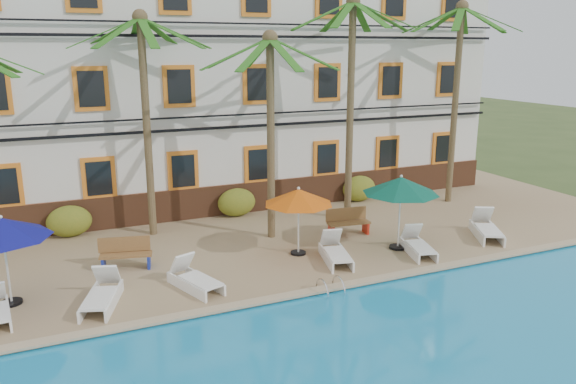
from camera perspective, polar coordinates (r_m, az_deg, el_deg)
name	(u,v)px	position (r m, az deg, el deg)	size (l,w,h in m)	color
ground	(297,288)	(16.08, 0.94, -9.75)	(100.00, 100.00, 0.00)	#384C23
pool_deck	(239,232)	(20.38, -4.95, -4.12)	(30.00, 12.00, 0.25)	tan
pool_coping	(311,291)	(15.23, 2.38, -10.06)	(30.00, 0.35, 0.06)	tan
hotel_building	(198,78)	(24.13, -9.15, 11.36)	(25.40, 6.44, 10.22)	silver
palm_b	(145,93)	(19.37, -14.35, 9.74)	(4.61, 4.61, 7.55)	brown
palm_c	(270,105)	(18.55, -1.79, 8.82)	(4.61, 4.61, 6.90)	brown
palm_d	(351,79)	(20.74, 6.43, 11.38)	(4.61, 4.61, 8.18)	brown
palm_e	(457,76)	(24.11, 16.81, 11.26)	(4.61, 4.61, 8.16)	brown
shrub_left	(69,221)	(20.75, -21.34, -2.79)	(1.50, 0.90, 1.10)	#1C5017
shrub_mid	(237,202)	(21.77, -5.24, -1.05)	(1.50, 0.90, 1.10)	#1C5017
shrub_right	(359,189)	(24.00, 7.23, 0.35)	(1.50, 0.90, 1.10)	#1C5017
umbrella_blue	(2,229)	(15.55, -27.06, -3.34)	(2.36, 2.36, 2.37)	black
umbrella_red	(298,197)	(17.34, 1.07, -0.52)	(2.19, 2.19, 2.20)	black
umbrella_green	(401,186)	(18.13, 11.39, 0.62)	(2.46, 2.46, 2.46)	black
lounger_b	(102,294)	(15.16, -18.39, -9.85)	(1.29, 2.05, 0.91)	white
lounger_c	(195,279)	(15.57, -9.47, -8.66)	(1.24, 1.98, 0.88)	white
lounger_d	(335,252)	(17.28, 4.84, -6.11)	(1.14, 2.01, 0.90)	white
lounger_e	(418,245)	(18.33, 13.02, -5.27)	(1.12, 1.92, 0.86)	white
lounger_f	(486,228)	(20.52, 19.51, -3.50)	(1.60, 2.14, 0.96)	white
bench_left	(126,253)	(17.34, -16.13, -5.95)	(1.57, 0.81, 0.93)	olive
bench_right	(348,221)	(19.72, 6.11, -2.97)	(1.55, 0.65, 0.93)	olive
pool_ladder	(330,291)	(15.38, 4.32, -9.95)	(0.54, 0.74, 0.74)	silver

